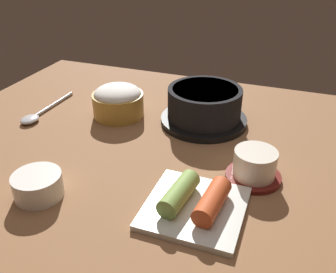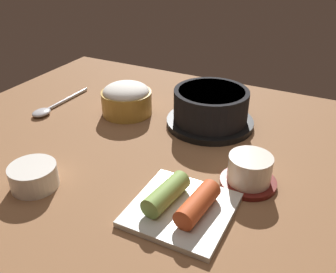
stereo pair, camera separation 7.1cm
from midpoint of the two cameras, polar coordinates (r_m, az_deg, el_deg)
The scene contains 7 objects.
dining_table at distance 75.07cm, azimuth 2.03°, elevation -1.71°, with size 100.00×76.00×2.00cm, color brown.
stone_pot at distance 80.52cm, azimuth 9.11°, elevation 4.30°, with size 18.97×18.97×8.12cm.
rice_bowl at distance 85.15cm, azimuth -4.06°, elevation 5.83°, with size 11.55×11.55×7.36cm.
tea_cup_with_saucer at distance 63.91cm, azimuth 15.59°, elevation -5.28°, with size 9.57×9.57×5.48cm.
kimchi_plate at distance 56.97cm, azimuth 5.73°, elevation -10.54°, with size 14.90×14.90×4.25cm.
side_bowl_near at distance 64.25cm, azimuth -17.11°, elevation -5.90°, with size 7.88×7.88×3.99cm.
spoon at distance 90.75cm, azimuth -15.70°, elevation 4.16°, with size 3.60×18.85×1.35cm.
Camera 2 is at (29.89, -56.78, 40.21)cm, focal length 39.53 mm.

